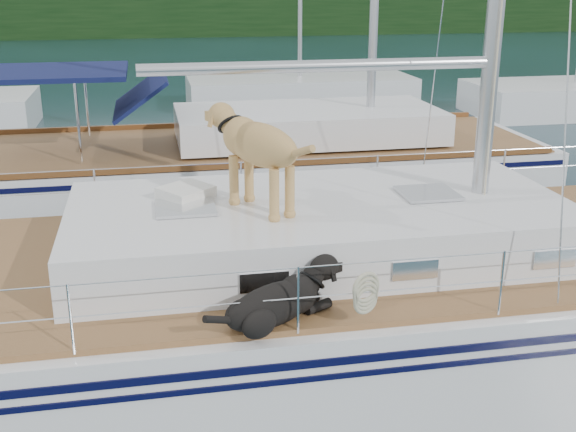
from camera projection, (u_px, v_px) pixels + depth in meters
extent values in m
plane|color=black|center=(247.00, 361.00, 7.99)|extent=(120.00, 120.00, 0.00)
cube|color=#595147|center=(155.00, 26.00, 50.77)|extent=(92.00, 1.00, 1.20)
cube|color=silver|center=(246.00, 320.00, 7.83)|extent=(12.00, 3.80, 1.40)
cube|color=olive|center=(245.00, 258.00, 7.60)|extent=(11.52, 3.50, 0.06)
cube|color=silver|center=(319.00, 226.00, 7.65)|extent=(5.20, 2.50, 0.55)
cylinder|color=silver|center=(322.00, 66.00, 7.11)|extent=(3.60, 0.12, 0.12)
cylinder|color=silver|center=(274.00, 270.00, 5.78)|extent=(10.56, 0.01, 0.01)
cylinder|color=silver|center=(225.00, 163.00, 9.04)|extent=(10.56, 0.01, 0.01)
cube|color=#1C33B1|center=(216.00, 208.00, 9.05)|extent=(0.61, 0.44, 0.04)
cube|color=silver|center=(186.00, 193.00, 7.63)|extent=(0.66, 0.65, 0.13)
torus|color=#C1BB99|center=(366.00, 287.00, 5.94)|extent=(0.35, 0.22, 0.34)
cube|color=silver|center=(244.00, 179.00, 13.43)|extent=(11.00, 3.50, 1.30)
cube|color=olive|center=(244.00, 145.00, 13.22)|extent=(10.56, 3.29, 0.06)
cube|color=silver|center=(308.00, 124.00, 13.33)|extent=(4.80, 2.30, 0.55)
cube|color=#111448|center=(55.00, 72.00, 12.19)|extent=(2.40, 2.30, 0.08)
cube|color=silver|center=(300.00, 93.00, 23.48)|extent=(7.20, 3.00, 1.10)
cube|color=silver|center=(574.00, 100.00, 22.15)|extent=(6.40, 3.00, 1.10)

